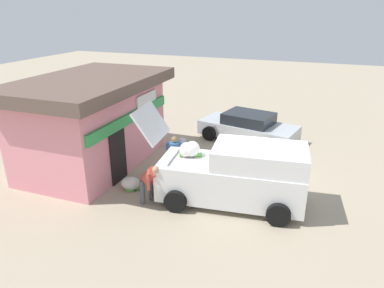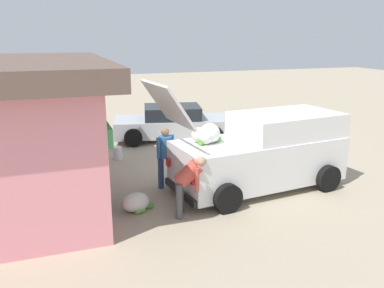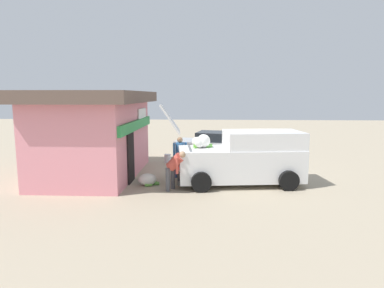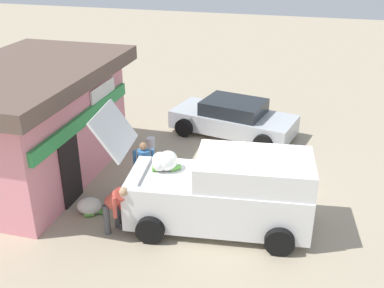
{
  "view_description": "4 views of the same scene",
  "coord_description": "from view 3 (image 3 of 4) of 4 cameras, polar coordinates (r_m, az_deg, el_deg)",
  "views": [
    {
      "loc": [
        -10.82,
        -2.27,
        5.65
      ],
      "look_at": [
        -0.05,
        1.84,
        1.15
      ],
      "focal_mm": 32.95,
      "sensor_mm": 36.0,
      "label": 1
    },
    {
      "loc": [
        -10.12,
        4.8,
        3.84
      ],
      "look_at": [
        -0.18,
        1.39,
        0.95
      ],
      "focal_mm": 37.42,
      "sensor_mm": 36.0,
      "label": 2
    },
    {
      "loc": [
        -13.22,
        1.11,
        3.16
      ],
      "look_at": [
        0.21,
        1.85,
        1.19
      ],
      "focal_mm": 31.15,
      "sensor_mm": 36.0,
      "label": 3
    },
    {
      "loc": [
        -10.72,
        -1.85,
        6.59
      ],
      "look_at": [
        0.53,
        1.25,
        1.13
      ],
      "focal_mm": 42.68,
      "sensor_mm": 36.0,
      "label": 4
    }
  ],
  "objects": [
    {
      "name": "unloaded_banana_pile",
      "position": [
        11.93,
        -7.57,
        -6.09
      ],
      "size": [
        0.63,
        0.79,
        0.42
      ],
      "color": "silver",
      "rests_on": "ground_plane"
    },
    {
      "name": "ground_plane",
      "position": [
        13.64,
        7.75,
        -5.12
      ],
      "size": [
        60.0,
        60.0,
        0.0
      ],
      "primitive_type": "plane",
      "color": "tan"
    },
    {
      "name": "parked_sedan",
      "position": [
        17.49,
        4.4,
        -0.09
      ],
      "size": [
        2.85,
        4.56,
        1.26
      ],
      "color": "#B2B7BC",
      "rests_on": "ground_plane"
    },
    {
      "name": "paint_bucket",
      "position": [
        15.76,
        -4.21,
        -2.49
      ],
      "size": [
        0.3,
        0.3,
        0.4
      ],
      "primitive_type": "cylinder",
      "color": "silver",
      "rests_on": "ground_plane"
    },
    {
      "name": "storefront_bar",
      "position": [
        13.59,
        -16.23,
        1.97
      ],
      "size": [
        6.34,
        4.01,
        3.31
      ],
      "color": "pink",
      "rests_on": "ground_plane"
    },
    {
      "name": "customer_bending",
      "position": [
        11.08,
        -2.98,
        -3.88
      ],
      "size": [
        0.65,
        0.71,
        1.35
      ],
      "color": "#4C4C51",
      "rests_on": "ground_plane"
    },
    {
      "name": "vendor_standing",
      "position": [
        12.84,
        -2.07,
        -1.76
      ],
      "size": [
        0.46,
        0.52,
        1.57
      ],
      "color": "navy",
      "rests_on": "ground_plane"
    },
    {
      "name": "delivery_van",
      "position": [
        12.03,
        8.82,
        -2.31
      ],
      "size": [
        2.54,
        5.15,
        2.86
      ],
      "color": "white",
      "rests_on": "ground_plane"
    }
  ]
}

